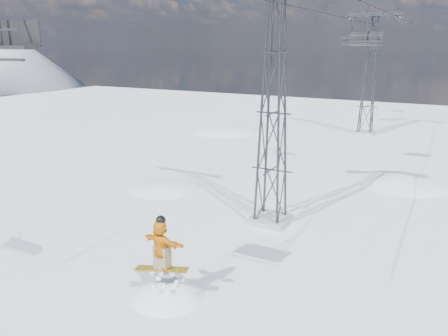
{
  "coord_description": "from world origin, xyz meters",
  "views": [
    {
      "loc": [
        8.14,
        -10.98,
        8.58
      ],
      "look_at": [
        0.38,
        3.85,
        3.82
      ],
      "focal_mm": 35.0,
      "sensor_mm": 36.0,
      "label": 1
    }
  ],
  "objects_px": {
    "snowboarder_jump": "(170,335)",
    "lift_chair_near": "(3,37)",
    "lift_tower_near": "(273,114)",
    "lift_tower_far": "(369,78)"
  },
  "relations": [
    {
      "from": "snowboarder_jump",
      "to": "lift_chair_near",
      "type": "height_order",
      "value": "lift_chair_near"
    },
    {
      "from": "lift_tower_near",
      "to": "lift_tower_far",
      "type": "height_order",
      "value": "same"
    },
    {
      "from": "lift_tower_near",
      "to": "lift_tower_far",
      "type": "xyz_separation_m",
      "value": [
        0.0,
        25.0,
        0.0
      ]
    },
    {
      "from": "snowboarder_jump",
      "to": "lift_tower_far",
      "type": "bearing_deg",
      "value": 88.75
    },
    {
      "from": "lift_chair_near",
      "to": "lift_tower_far",
      "type": "bearing_deg",
      "value": 86.59
    },
    {
      "from": "lift_tower_near",
      "to": "lift_chair_near",
      "type": "xyz_separation_m",
      "value": [
        -2.2,
        -11.93,
        3.27
      ]
    },
    {
      "from": "lift_tower_far",
      "to": "snowboarder_jump",
      "type": "height_order",
      "value": "lift_tower_far"
    },
    {
      "from": "lift_tower_near",
      "to": "snowboarder_jump",
      "type": "bearing_deg",
      "value": -95.21
    },
    {
      "from": "lift_chair_near",
      "to": "lift_tower_near",
      "type": "bearing_deg",
      "value": 79.55
    },
    {
      "from": "lift_tower_far",
      "to": "snowboarder_jump",
      "type": "relative_size",
      "value": 1.61
    }
  ]
}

